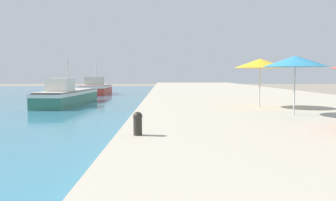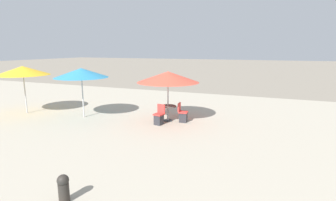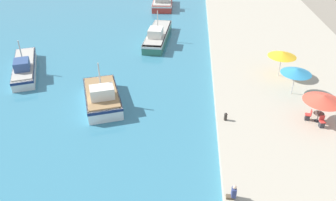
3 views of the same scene
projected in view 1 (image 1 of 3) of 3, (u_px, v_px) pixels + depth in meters
The scene contains 6 objects.
quay_promenade at pixel (237, 98), 29.72m from camera, with size 16.00×90.00×0.80m.
fishing_boat_far at pixel (68, 95), 26.87m from camera, with size 2.89×9.83×3.84m.
fishing_boat_distant at pixel (96, 88), 41.76m from camera, with size 3.40×7.48×3.88m.
cafe_umbrella_white at pixel (295, 61), 13.52m from camera, with size 2.62×2.62×2.47m.
cafe_umbrella_striped at pixel (260, 63), 16.92m from camera, with size 2.67×2.67×2.51m.
mooring_bollard at pixel (138, 123), 9.04m from camera, with size 0.26×0.26×0.65m.
Camera 1 is at (1.34, 7.44, 2.46)m, focal length 35.00 mm.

